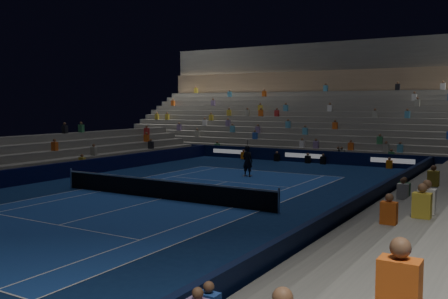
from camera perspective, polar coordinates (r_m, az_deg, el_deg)
ground at (r=25.24m, az=-7.11°, el=-5.58°), size 90.00×90.00×0.00m
court_surface at (r=25.24m, az=-7.11°, el=-5.57°), size 10.97×23.77×0.01m
sponsor_barrier_far at (r=41.16m, az=9.06°, el=-0.74°), size 44.00×0.25×1.00m
sponsor_barrier_east at (r=20.68m, az=14.62°, el=-6.69°), size 0.25×37.00×1.00m
sponsor_barrier_west at (r=32.03m, az=-20.88°, el=-2.69°), size 0.25×37.00×1.00m
grandstand_main at (r=49.80m, az=13.20°, el=3.52°), size 44.00×15.20×11.20m
tennis_net at (r=25.15m, az=-7.12°, el=-4.45°), size 12.90×0.10×1.10m
tennis_player at (r=32.59m, az=2.69°, el=-1.32°), size 0.77×0.54×2.02m
broadcast_camera at (r=42.61m, az=2.63°, el=-0.78°), size 0.43×0.85×0.53m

